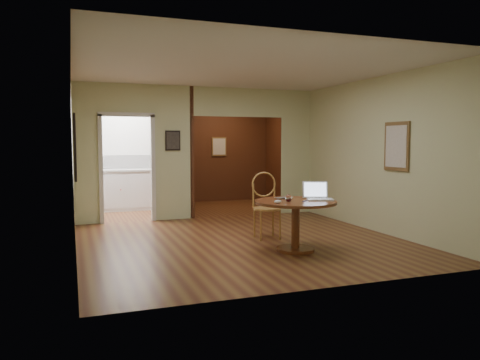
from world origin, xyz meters
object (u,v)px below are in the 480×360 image
object	(u,v)px
chair	(266,201)
open_laptop	(318,195)
dining_table	(296,214)
closed_laptop	(286,198)

from	to	relation	value
chair	open_laptop	bearing A→B (deg)	-65.27
dining_table	closed_laptop	world-z (taller)	closed_laptop
open_laptop	closed_laptop	size ratio (longest dim) A/B	1.51
chair	closed_laptop	xyz separation A→B (m)	(-0.03, -0.80, 0.14)
dining_table	closed_laptop	xyz separation A→B (m)	(-0.05, 0.23, 0.20)
dining_table	chair	bearing A→B (deg)	91.53
dining_table	open_laptop	distance (m)	0.45
dining_table	chair	world-z (taller)	chair
dining_table	open_laptop	xyz separation A→B (m)	(0.36, 0.01, 0.26)
open_laptop	closed_laptop	xyz separation A→B (m)	(-0.42, 0.22, -0.06)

